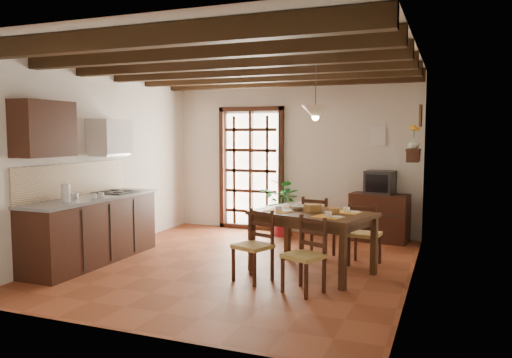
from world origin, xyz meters
The scene contains 25 objects.
ground_plane centered at (0.00, 0.00, 0.00)m, with size 5.00×5.00×0.00m, color brown.
room_shell centered at (0.00, 0.00, 1.82)m, with size 4.52×5.02×2.81m.
ceiling_beams centered at (0.00, 0.00, 2.69)m, with size 4.50×4.34×0.20m.
french_door centered at (-0.80, 2.45, 1.18)m, with size 1.26×0.11×2.32m.
kitchen_counter centered at (-1.96, -0.60, 0.47)m, with size 0.64×2.25×1.38m.
upper_cabinet centered at (-2.08, -1.30, 1.85)m, with size 0.35×0.80×0.70m, color black.
range_hood centered at (-2.05, -0.05, 1.73)m, with size 0.38×0.60×0.54m.
counter_items centered at (-1.95, -0.51, 0.96)m, with size 0.50×1.43×0.25m.
dining_table centered at (1.03, 0.01, 0.69)m, with size 1.67×1.33×0.79m.
chair_near_left centered at (0.46, -0.60, 0.27)m, with size 0.51×0.50×0.87m.
chair_near_right centered at (1.16, -0.82, 0.27)m, with size 0.51×0.50×0.86m.
chair_far_left centered at (0.90, 0.83, 0.28)m, with size 0.46×0.44×0.89m.
chair_far_right centered at (1.60, 0.61, 0.27)m, with size 0.43×0.42×0.86m.
table_setting centered at (1.03, 0.01, 0.87)m, with size 1.07×0.71×0.10m.
table_bowl centered at (0.80, 0.13, 0.82)m, with size 0.22×0.22×0.05m, color white.
sideboard centered at (1.58, 2.23, 0.40)m, with size 0.94×0.42×0.80m, color black.
crt_tv centered at (1.58, 2.22, 0.99)m, with size 0.50×0.47×0.39m.
fuse_box centered at (1.50, 2.48, 1.75)m, with size 0.25×0.03×0.32m, color white.
plant_pot centered at (-0.07, 2.11, 0.11)m, with size 0.37×0.37×0.23m, color maroon.
potted_plant centered at (-0.07, 2.11, 0.57)m, with size 1.92×1.65×2.14m, color #144C19.
wall_shelf centered at (2.14, 1.60, 1.51)m, with size 0.20×0.42×0.20m.
shelf_vase centered at (2.14, 1.60, 1.65)m, with size 0.15×0.15×0.15m, color #B2BFB2.
shelf_flowers centered at (2.14, 1.60, 1.86)m, with size 0.14×0.14×0.36m.
framed_picture centered at (2.22, 1.60, 2.05)m, with size 0.03×0.32×0.32m.
pendant_lamp centered at (1.03, 0.11, 2.08)m, with size 0.36×0.36×0.84m.
Camera 1 is at (2.66, -6.14, 1.80)m, focal length 35.00 mm.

